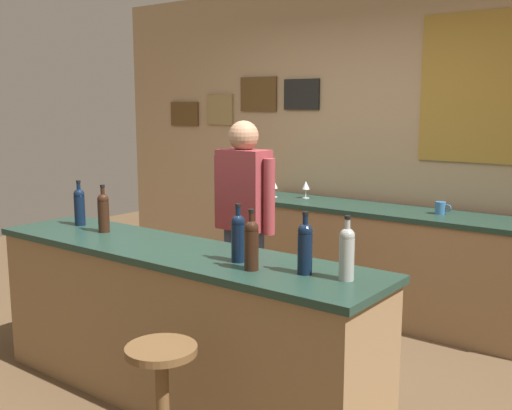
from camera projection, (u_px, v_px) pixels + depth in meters
The scene contains 16 objects.
ground_plane at pixel (221, 375), 3.91m from camera, with size 10.00×10.00×0.00m, color brown.
back_wall at pixel (373, 140), 5.26m from camera, with size 6.00×0.09×2.80m.
bar_counter at pixel (175, 325), 3.52m from camera, with size 2.59×0.60×0.92m.
side_counter at pixel (391, 264), 4.89m from camera, with size 2.76×0.56×0.90m.
bartender at pixel (244, 218), 4.25m from camera, with size 0.52×0.21×1.62m.
bar_stool at pixel (162, 393), 2.69m from camera, with size 0.32×0.32×0.68m.
wine_bottle_a at pixel (79, 205), 4.07m from camera, with size 0.07×0.07×0.31m.
wine_bottle_b at pixel (103, 211), 3.86m from camera, with size 0.07×0.07×0.31m.
wine_bottle_c at pixel (238, 236), 3.13m from camera, with size 0.07×0.07×0.31m.
wine_bottle_d at pixel (251, 243), 2.97m from camera, with size 0.07×0.07×0.31m.
wine_bottle_e at pixel (305, 246), 2.90m from camera, with size 0.07×0.07×0.31m.
wine_bottle_f at pixel (347, 252), 2.80m from camera, with size 0.07×0.07×0.31m.
wine_glass_a at pixel (270, 182), 5.63m from camera, with size 0.07×0.07×0.16m.
wine_glass_b at pixel (274, 185), 5.44m from camera, with size 0.07×0.07×0.16m.
wine_glass_c at pixel (306, 186), 5.37m from camera, with size 0.07×0.07×0.16m.
coffee_mug at pixel (441, 208), 4.61m from camera, with size 0.13×0.08×0.09m.
Camera 1 is at (2.41, -2.78, 1.74)m, focal length 42.46 mm.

